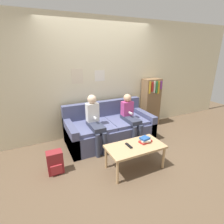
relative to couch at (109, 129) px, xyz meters
The scene contains 10 objects.
ground_plane 0.63m from the couch, 90.00° to the right, with size 10.00×10.00×0.00m, color brown.
wall_back 1.16m from the couch, 90.01° to the left, with size 8.00×0.06×2.60m.
couch is the anchor object (origin of this frame).
coffee_table 1.09m from the couch, 91.40° to the right, with size 0.95×0.50×0.43m.
person_left 0.56m from the couch, 153.09° to the right, with size 0.24×0.60×1.10m.
person_right 0.55m from the couch, 28.25° to the right, with size 0.24×0.60×1.03m.
tv_remote 1.07m from the couch, 97.12° to the right, with size 0.05×0.17×0.02m.
book_stack 1.09m from the couch, 80.05° to the right, with size 0.23×0.16×0.09m.
bookshelf 1.43m from the couch, 14.15° to the left, with size 0.44×0.31×1.24m.
backpack 1.41m from the couch, 153.31° to the right, with size 0.25×0.20×0.39m.
Camera 1 is at (-1.46, -2.63, 1.90)m, focal length 28.00 mm.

